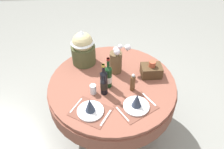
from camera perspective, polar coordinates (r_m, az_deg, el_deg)
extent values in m
plane|color=gray|center=(2.85, 0.05, -13.24)|extent=(8.00, 8.00, 0.00)
cylinder|color=brown|center=(2.28, 0.06, -2.42)|extent=(1.30, 1.30, 0.04)
cylinder|color=brown|center=(2.36, 0.06, -4.27)|extent=(1.33, 1.33, 0.17)
cylinder|color=black|center=(2.55, 0.05, -8.36)|extent=(0.12, 0.12, 0.69)
cylinder|color=black|center=(2.83, 0.05, -13.07)|extent=(0.69, 0.69, 0.03)
cube|color=brown|center=(2.02, -5.55, -9.47)|extent=(0.43, 0.40, 0.00)
cylinder|color=white|center=(2.01, -5.57, -9.29)|extent=(0.24, 0.24, 0.02)
cone|color=#2D384C|center=(1.95, -5.71, -7.84)|extent=(0.09, 0.09, 0.14)
cube|color=silver|center=(2.08, -9.24, -7.82)|extent=(0.11, 0.17, 0.00)
cube|color=silver|center=(1.96, -1.62, -11.05)|extent=(0.11, 0.17, 0.00)
cube|color=brown|center=(2.06, 6.24, -8.23)|extent=(0.42, 0.39, 0.00)
cylinder|color=white|center=(2.05, 6.26, -8.05)|extent=(0.24, 0.24, 0.02)
cone|color=#2D384C|center=(1.99, 6.42, -6.59)|extent=(0.09, 0.09, 0.14)
cube|color=silver|center=(1.99, 2.71, -10.12)|extent=(0.10, 0.17, 0.00)
cube|color=silver|center=(2.13, 9.51, -6.33)|extent=(0.11, 0.17, 0.00)
cylinder|color=brown|center=(2.33, 0.98, 3.15)|extent=(0.13, 0.13, 0.24)
sphere|color=silver|center=(2.19, 1.28, 5.87)|extent=(0.07, 0.07, 0.07)
cylinder|color=#4C7038|center=(2.21, 1.26, 5.14)|extent=(0.01, 0.01, 0.02)
sphere|color=silver|center=(2.21, 2.12, 7.23)|extent=(0.05, 0.05, 0.05)
cylinder|color=#4C7038|center=(2.24, 2.09, 6.24)|extent=(0.01, 0.01, 0.07)
sphere|color=silver|center=(2.26, 4.06, 6.97)|extent=(0.06, 0.06, 0.06)
cylinder|color=#4C7038|center=(2.28, 4.02, 6.27)|extent=(0.01, 0.01, 0.02)
sphere|color=silver|center=(2.19, 1.00, 6.46)|extent=(0.06, 0.06, 0.06)
cylinder|color=#4C7038|center=(2.22, 0.99, 5.59)|extent=(0.01, 0.01, 0.05)
cylinder|color=#143819|center=(2.16, -0.94, -0.80)|extent=(0.07, 0.07, 0.22)
cylinder|color=silver|center=(2.17, -0.93, -1.15)|extent=(0.07, 0.07, 0.08)
cone|color=#143819|center=(2.07, -0.98, 1.79)|extent=(0.07, 0.07, 0.03)
cylinder|color=#143819|center=(2.04, -1.00, 3.15)|extent=(0.03, 0.03, 0.09)
cylinder|color=maroon|center=(2.01, -1.01, 3.93)|extent=(0.03, 0.03, 0.02)
cylinder|color=black|center=(2.08, -2.09, -2.36)|extent=(0.07, 0.07, 0.25)
cylinder|color=black|center=(2.09, -2.08, -2.75)|extent=(0.07, 0.07, 0.08)
cone|color=black|center=(1.98, -2.19, 0.56)|extent=(0.07, 0.07, 0.03)
cylinder|color=black|center=(1.95, -2.23, 1.73)|extent=(0.03, 0.03, 0.07)
cylinder|color=#B29933|center=(1.93, -2.25, 2.29)|extent=(0.03, 0.03, 0.02)
cylinder|color=silver|center=(2.14, -4.89, -3.79)|extent=(0.06, 0.06, 0.10)
cylinder|color=brown|center=(2.15, 5.34, -2.29)|extent=(0.05, 0.05, 0.17)
sphere|color=#B7B7BC|center=(2.08, 5.51, -0.27)|extent=(0.03, 0.03, 0.03)
cylinder|color=#474C2D|center=(2.48, -7.30, 5.19)|extent=(0.26, 0.26, 0.22)
sphere|color=#C6B784|center=(2.39, -7.61, 8.18)|extent=(0.22, 0.22, 0.22)
cone|color=silver|center=(2.35, -7.77, 9.64)|extent=(0.25, 0.25, 0.14)
cube|color=#47331E|center=(2.35, 10.06, 0.97)|extent=(0.21, 0.16, 0.12)
cylinder|color=#B24C33|center=(2.29, 10.32, 2.71)|extent=(0.07, 0.07, 0.06)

